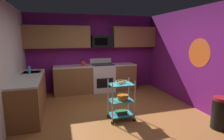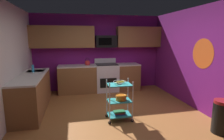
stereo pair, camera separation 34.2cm
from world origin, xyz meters
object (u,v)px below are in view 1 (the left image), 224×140
book_stack (121,112)px  dish_soap_bottle (29,70)px  mixing_bowl_large (123,97)px  microwave (102,41)px  kettle (83,63)px  trash_can (221,113)px  oven_range (103,77)px  fruit_bowl (121,82)px  rolling_cart (121,100)px

book_stack → dish_soap_bottle: bearing=146.8°
mixing_bowl_large → dish_soap_bottle: dish_soap_bottle is taller
microwave → mixing_bowl_large: (-0.09, -2.41, -1.18)m
kettle → dish_soap_bottle: bearing=-147.2°
trash_can → book_stack: bearing=151.8°
oven_range → fruit_bowl: bearing=-93.3°
microwave → dish_soap_bottle: microwave is taller
rolling_cart → fruit_bowl: 0.42m
oven_range → dish_soap_bottle: 2.43m
microwave → rolling_cart: microwave is taller
oven_range → trash_can: 3.67m
dish_soap_bottle → trash_can: dish_soap_bottle is taller
oven_range → mixing_bowl_large: bearing=-92.4°
rolling_cart → kettle: 2.42m
fruit_bowl → dish_soap_bottle: dish_soap_bottle is taller
kettle → dish_soap_bottle: kettle is taller
mixing_bowl_large → trash_can: (1.76, -0.96, -0.19)m
fruit_bowl → mixing_bowl_large: bearing=0.0°
book_stack → microwave: bearing=86.8°
oven_range → book_stack: oven_range is taller
mixing_bowl_large → kettle: (-0.56, 2.30, 0.48)m
dish_soap_bottle → book_stack: bearing=-33.2°
book_stack → trash_can: 2.04m
microwave → rolling_cart: (-0.13, -2.41, -1.25)m
microwave → dish_soap_bottle: 2.51m
fruit_bowl → book_stack: (0.00, 0.00, -0.71)m
mixing_bowl_large → dish_soap_bottle: size_ratio=1.26×
kettle → trash_can: kettle is taller
fruit_bowl → microwave: bearing=86.8°
fruit_bowl → kettle: (-0.52, 2.30, 0.12)m
book_stack → trash_can: bearing=-28.2°
trash_can → fruit_bowl: bearing=151.8°
rolling_cart → mixing_bowl_large: size_ratio=3.63×
oven_range → kettle: (-0.65, -0.00, 0.52)m
fruit_bowl → kettle: bearing=102.7°
mixing_bowl_large → dish_soap_bottle: 2.51m
mixing_bowl_large → kettle: bearing=103.6°
oven_range → rolling_cart: size_ratio=1.20×
rolling_cart → book_stack: (-0.00, 0.00, -0.29)m
microwave → mixing_bowl_large: size_ratio=2.78×
oven_range → trash_can: bearing=-63.0°
oven_range → fruit_bowl: size_ratio=4.04×
fruit_bowl → book_stack: 0.71m
microwave → trash_can: size_ratio=1.06×
book_stack → oven_range: bearing=86.7°
oven_range → kettle: kettle is taller
mixing_bowl_large → rolling_cart: bearing=-180.0°
fruit_bowl → mixing_bowl_large: fruit_bowl is taller
oven_range → rolling_cart: oven_range is taller
microwave → kettle: microwave is taller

